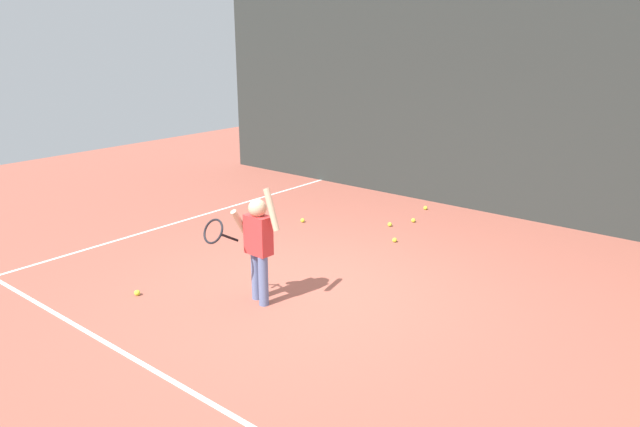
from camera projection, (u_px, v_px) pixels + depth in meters
ground_plane at (313, 290)px, 6.90m from camera, size 20.00×20.00×0.00m
court_line_baseline at (154, 370)px, 5.24m from camera, size 9.00×0.05×0.00m
court_line_sideline at (197, 217)px, 9.65m from camera, size 0.05×9.00×0.00m
back_fence_windscreen at (481, 101)px, 9.56m from camera, size 11.50×0.08×3.68m
fence_post_0 at (245, 80)px, 12.96m from camera, size 0.09×0.09×3.83m
fence_post_1 at (387, 90)px, 10.70m from camera, size 0.09×0.09×3.83m
fence_post_2 at (604, 105)px, 8.45m from camera, size 0.09×0.09×3.83m
tennis_player at (257, 241)px, 6.38m from camera, size 0.73×0.58×1.35m
tennis_ball_0 at (303, 220)px, 9.36m from camera, size 0.07×0.07×0.07m
tennis_ball_1 at (425, 208)px, 10.03m from camera, size 0.07×0.07×0.07m
tennis_ball_2 at (395, 240)px, 8.47m from camera, size 0.07×0.07×0.07m
tennis_ball_3 at (413, 220)px, 9.36m from camera, size 0.07×0.07×0.07m
tennis_ball_4 at (390, 224)px, 9.16m from camera, size 0.07×0.07×0.07m
tennis_ball_5 at (137, 293)px, 6.74m from camera, size 0.07×0.07×0.07m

